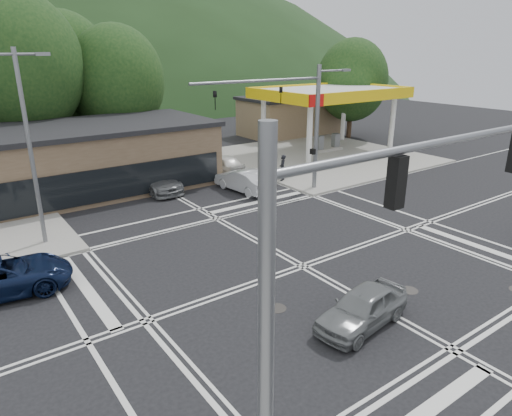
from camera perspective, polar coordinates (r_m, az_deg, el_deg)
ground at (r=20.03m, az=5.85°, el=-7.26°), size 120.00×120.00×0.00m
sidewalk_ne at (r=40.11m, az=7.83°, el=6.42°), size 16.00×16.00×0.15m
gas_station_canopy at (r=41.40m, az=9.24°, el=13.72°), size 12.32×8.34×5.75m
convenience_store at (r=50.41m, az=4.22°, el=11.29°), size 10.00×6.00×3.80m
commercial_row at (r=31.31m, az=-27.47°, el=4.36°), size 24.00×8.00×4.00m
tree_n_b at (r=37.77m, az=-27.62°, el=15.53°), size 9.00×9.00×12.98m
tree_n_c at (r=39.56m, az=-17.03°, el=15.01°), size 7.60×7.60×10.87m
tree_n_e at (r=42.51m, az=-22.94°, el=15.49°), size 8.40×8.40×11.98m
tree_ne at (r=49.15m, az=11.94°, el=15.36°), size 7.20×7.20×9.99m
streetlight_nw at (r=22.89m, az=-26.39°, el=7.57°), size 2.50×0.25×9.00m
signal_mast_ne at (r=28.92m, az=5.81°, el=11.58°), size 11.65×0.30×8.00m
signal_mast_sw at (r=8.50m, az=11.18°, el=-7.77°), size 9.14×0.28×8.00m
car_grey_center at (r=16.15m, az=13.16°, el=-12.05°), size 4.07×2.09×1.33m
car_queue_a at (r=30.00m, az=-1.58°, el=3.47°), size 2.01×4.58×1.46m
car_queue_b at (r=34.60m, az=-4.18°, el=5.55°), size 1.82×4.22×1.42m
car_northbound at (r=30.83m, az=-12.45°, el=3.47°), size 2.15×5.11×1.47m
pedestrian at (r=31.92m, az=3.33°, el=5.05°), size 0.79×0.74×1.82m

